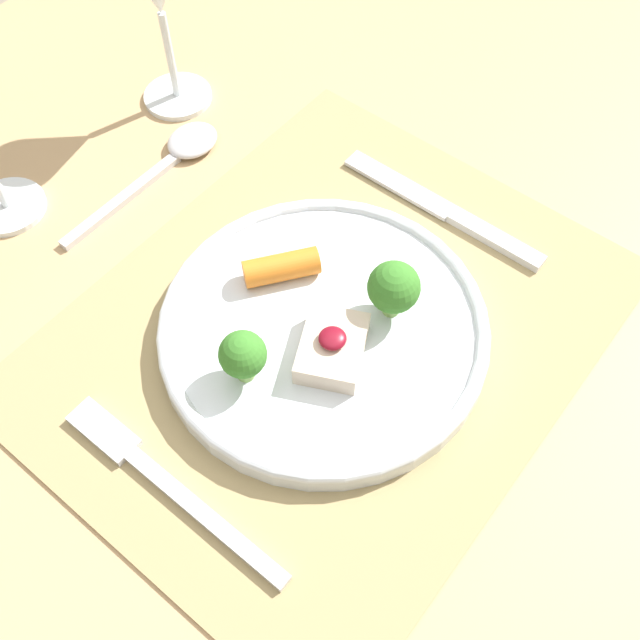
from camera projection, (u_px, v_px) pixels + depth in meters
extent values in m
plane|color=gray|center=(324.00, 569.00, 1.23)|extent=(8.00, 8.00, 0.00)
cube|color=tan|center=(328.00, 342.00, 0.63)|extent=(1.17, 1.15, 0.03)
cylinder|color=tan|center=(285.00, 106.00, 1.33)|extent=(0.06, 0.06, 0.71)
cube|color=#9E895B|center=(328.00, 332.00, 0.62)|extent=(0.47, 0.37, 0.00)
cylinder|color=silver|center=(320.00, 328.00, 0.61)|extent=(0.27, 0.27, 0.02)
torus|color=silver|center=(320.00, 323.00, 0.60)|extent=(0.27, 0.27, 0.01)
cube|color=beige|center=(332.00, 348.00, 0.58)|extent=(0.08, 0.07, 0.02)
ellipsoid|color=maroon|center=(332.00, 338.00, 0.56)|extent=(0.02, 0.02, 0.01)
cylinder|color=#84B256|center=(391.00, 304.00, 0.60)|extent=(0.01, 0.01, 0.02)
sphere|color=#387A28|center=(394.00, 287.00, 0.58)|extent=(0.04, 0.04, 0.04)
cylinder|color=#84B256|center=(245.00, 369.00, 0.57)|extent=(0.01, 0.01, 0.02)
sphere|color=#387A28|center=(243.00, 354.00, 0.55)|extent=(0.04, 0.04, 0.04)
cylinder|color=orange|center=(281.00, 267.00, 0.62)|extent=(0.06, 0.06, 0.02)
cube|color=silver|center=(205.00, 516.00, 0.53)|extent=(0.01, 0.15, 0.01)
cube|color=silver|center=(104.00, 431.00, 0.56)|extent=(0.02, 0.06, 0.01)
cube|color=silver|center=(495.00, 239.00, 0.66)|extent=(0.02, 0.09, 0.01)
cube|color=silver|center=(399.00, 185.00, 0.70)|extent=(0.02, 0.11, 0.00)
cube|color=silver|center=(122.00, 199.00, 0.69)|extent=(0.14, 0.01, 0.01)
ellipsoid|color=silver|center=(192.00, 140.00, 0.73)|extent=(0.05, 0.04, 0.02)
cylinder|color=white|center=(178.00, 96.00, 0.77)|extent=(0.07, 0.07, 0.01)
cylinder|color=white|center=(170.00, 56.00, 0.73)|extent=(0.01, 0.01, 0.09)
cylinder|color=white|center=(8.00, 207.00, 0.69)|extent=(0.07, 0.07, 0.01)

